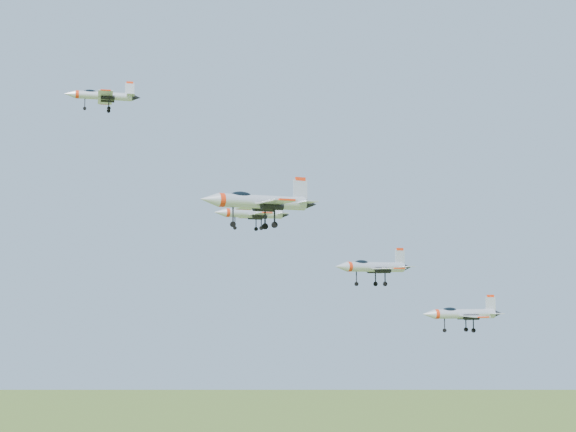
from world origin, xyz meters
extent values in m
cylinder|color=silver|center=(-23.36, 14.51, 159.58)|extent=(8.12, 1.19, 1.17)
cone|color=silver|center=(-28.24, 14.52, 159.58)|extent=(1.63, 1.18, 1.17)
cone|color=black|center=(-18.67, 14.50, 159.58)|extent=(1.27, 1.00, 1.00)
ellipsoid|color=black|center=(-25.35, 14.51, 160.03)|extent=(1.99, 0.85, 0.74)
cube|color=silver|center=(-23.19, 11.98, 159.36)|extent=(2.08, 3.97, 0.13)
cube|color=silver|center=(-23.18, 17.03, 159.36)|extent=(2.08, 3.97, 0.13)
cube|color=silver|center=(-19.67, 14.50, 160.80)|extent=(1.35, 0.11, 1.89)
cube|color=red|center=(-19.67, 14.50, 161.79)|extent=(0.99, 0.13, 0.32)
cylinder|color=silver|center=(-3.60, 0.92, 141.46)|extent=(8.08, 2.43, 1.16)
cone|color=silver|center=(-8.34, 0.15, 141.46)|extent=(1.76, 1.40, 1.16)
cone|color=black|center=(0.96, 1.66, 141.46)|extent=(1.39, 1.17, 0.98)
ellipsoid|color=black|center=(-5.53, 0.60, 141.89)|extent=(2.06, 1.13, 0.73)
cube|color=silver|center=(-3.02, -1.51, 141.24)|extent=(2.65, 4.19, 0.12)
cube|color=silver|center=(-3.82, 3.40, 141.24)|extent=(2.65, 4.19, 0.12)
cube|color=silver|center=(0.00, 1.50, 142.66)|extent=(1.33, 0.32, 1.87)
cube|color=red|center=(0.00, 1.50, 143.64)|extent=(0.99, 0.28, 0.31)
cylinder|color=silver|center=(-6.58, -18.54, 141.03)|extent=(10.42, 3.61, 1.49)
cone|color=silver|center=(-12.64, -19.83, 141.03)|extent=(2.33, 1.89, 1.49)
cone|color=black|center=(-0.73, -17.29, 141.03)|extent=(1.84, 1.58, 1.27)
ellipsoid|color=black|center=(-9.05, -19.06, 141.59)|extent=(2.70, 1.58, 0.95)
cube|color=silver|center=(-5.68, -21.63, 140.74)|extent=(3.64, 5.49, 0.16)
cube|color=silver|center=(-7.02, -15.34, 140.74)|extent=(3.64, 5.49, 0.16)
cube|color=silver|center=(-1.97, -17.56, 142.58)|extent=(1.71, 0.49, 2.41)
cube|color=red|center=(-1.97, -17.56, 143.85)|extent=(1.27, 0.42, 0.40)
cylinder|color=silver|center=(16.47, 8.68, 134.55)|extent=(10.12, 4.01, 1.46)
cone|color=silver|center=(10.62, 7.12, 134.55)|extent=(2.33, 1.93, 1.46)
cone|color=black|center=(22.10, 10.19, 134.55)|extent=(1.84, 1.60, 1.24)
ellipsoid|color=black|center=(14.09, 8.05, 135.10)|extent=(2.65, 1.65, 0.92)
cube|color=silver|center=(17.50, 5.71, 134.27)|extent=(3.76, 5.43, 0.16)
cube|color=silver|center=(15.88, 11.77, 134.27)|extent=(3.76, 5.43, 0.16)
cube|color=silver|center=(20.91, 9.87, 136.06)|extent=(1.66, 0.56, 2.35)
cube|color=red|center=(20.91, 9.87, 137.29)|extent=(1.23, 0.47, 0.39)
cylinder|color=silver|center=(19.63, -14.00, 128.40)|extent=(7.92, 1.26, 1.14)
cone|color=silver|center=(14.89, -14.07, 128.40)|extent=(1.60, 1.17, 1.14)
cone|color=black|center=(24.19, -13.93, 128.40)|extent=(1.24, 0.99, 0.97)
ellipsoid|color=black|center=(17.70, -14.03, 128.83)|extent=(1.94, 0.85, 0.72)
cube|color=silver|center=(19.84, -16.46, 128.18)|extent=(2.08, 3.89, 0.12)
cube|color=silver|center=(19.76, -11.54, 128.18)|extent=(2.08, 3.89, 0.12)
cube|color=silver|center=(23.23, -13.95, 129.58)|extent=(1.32, 0.13, 1.84)
cube|color=red|center=(23.23, -13.95, 130.55)|extent=(0.97, 0.14, 0.31)
camera|label=1|loc=(-24.82, -104.32, 132.06)|focal=50.00mm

